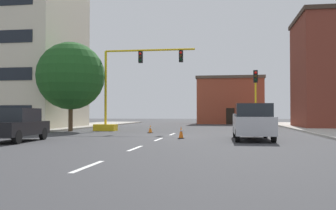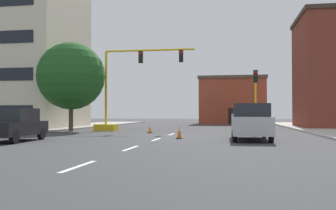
% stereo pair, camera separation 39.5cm
% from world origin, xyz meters
% --- Properties ---
extents(ground_plane, '(160.00, 160.00, 0.00)m').
position_xyz_m(ground_plane, '(0.00, 0.00, 0.00)').
color(ground_plane, '#38383A').
extents(sidewalk_left, '(6.00, 56.00, 0.14)m').
position_xyz_m(sidewalk_left, '(-12.69, 8.00, 0.07)').
color(sidewalk_left, '#9E998E').
rests_on(sidewalk_left, ground_plane).
extents(lane_stripe_seg_0, '(0.16, 2.40, 0.01)m').
position_xyz_m(lane_stripe_seg_0, '(0.00, -14.00, 0.00)').
color(lane_stripe_seg_0, silver).
rests_on(lane_stripe_seg_0, ground_plane).
extents(lane_stripe_seg_1, '(0.16, 2.40, 0.01)m').
position_xyz_m(lane_stripe_seg_1, '(0.00, -8.50, 0.00)').
color(lane_stripe_seg_1, silver).
rests_on(lane_stripe_seg_1, ground_plane).
extents(lane_stripe_seg_2, '(0.16, 2.40, 0.01)m').
position_xyz_m(lane_stripe_seg_2, '(0.00, -3.00, 0.00)').
color(lane_stripe_seg_2, silver).
rests_on(lane_stripe_seg_2, ground_plane).
extents(lane_stripe_seg_3, '(0.16, 2.40, 0.01)m').
position_xyz_m(lane_stripe_seg_3, '(0.00, 2.50, 0.00)').
color(lane_stripe_seg_3, silver).
rests_on(lane_stripe_seg_3, ground_plane).
extents(building_tall_left, '(13.57, 10.81, 22.93)m').
position_xyz_m(building_tall_left, '(-17.90, 11.10, 11.47)').
color(building_tall_left, beige).
rests_on(building_tall_left, ground_plane).
extents(building_brick_center, '(9.38, 8.80, 6.65)m').
position_xyz_m(building_brick_center, '(4.31, 32.03, 3.34)').
color(building_brick_center, brown).
rests_on(building_brick_center, ground_plane).
extents(traffic_signal_gantry, '(8.47, 1.20, 6.83)m').
position_xyz_m(traffic_signal_gantry, '(-5.28, 6.86, 2.21)').
color(traffic_signal_gantry, yellow).
rests_on(traffic_signal_gantry, ground_plane).
extents(traffic_light_pole_right, '(0.32, 0.47, 4.80)m').
position_xyz_m(traffic_light_pole_right, '(6.02, 5.82, 3.53)').
color(traffic_light_pole_right, yellow).
rests_on(traffic_light_pole_right, ground_plane).
extents(tree_left_near, '(5.56, 5.56, 7.34)m').
position_xyz_m(tree_left_near, '(-8.88, 5.52, 4.56)').
color(tree_left_near, '#4C3823').
rests_on(tree_left_near, ground_plane).
extents(pickup_truck_silver, '(2.07, 5.42, 1.99)m').
position_xyz_m(pickup_truck_silver, '(5.21, -2.61, 0.97)').
color(pickup_truck_silver, '#BCBCC1').
rests_on(pickup_truck_silver, ground_plane).
extents(sedan_black_near_left, '(2.18, 4.63, 1.74)m').
position_xyz_m(sedan_black_near_left, '(-7.03, -5.76, 0.89)').
color(sedan_black_near_left, black).
rests_on(sedan_black_near_left, ground_plane).
extents(traffic_cone_roadside_a, '(0.36, 0.36, 0.72)m').
position_xyz_m(traffic_cone_roadside_a, '(1.16, -1.99, 0.36)').
color(traffic_cone_roadside_a, black).
rests_on(traffic_cone_roadside_a, ground_plane).
extents(traffic_cone_roadside_b, '(0.36, 0.36, 0.62)m').
position_xyz_m(traffic_cone_roadside_b, '(-1.88, 3.93, 0.30)').
color(traffic_cone_roadside_b, black).
rests_on(traffic_cone_roadside_b, ground_plane).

